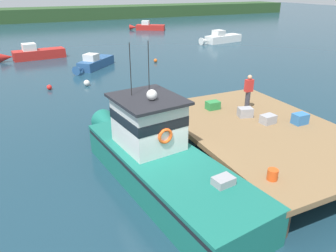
{
  "coord_description": "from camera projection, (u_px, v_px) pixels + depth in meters",
  "views": [
    {
      "loc": [
        -3.75,
        -9.16,
        6.5
      ],
      "look_at": [
        1.2,
        1.33,
        1.4
      ],
      "focal_mm": 34.31,
      "sensor_mm": 36.0,
      "label": 1
    }
  ],
  "objects": [
    {
      "name": "moored_boat_near_channel",
      "position": [
        148.0,
        27.0,
        50.4
      ],
      "size": [
        5.3,
        3.85,
        1.41
      ],
      "color": "red",
      "rests_on": "ground"
    },
    {
      "name": "main_fishing_boat",
      "position": [
        158.0,
        156.0,
        11.22
      ],
      "size": [
        3.53,
        9.95,
        4.8
      ],
      "color": "#196B5B",
      "rests_on": "ground"
    },
    {
      "name": "moored_boat_far_left",
      "position": [
        221.0,
        38.0,
        39.29
      ],
      "size": [
        6.1,
        2.29,
        1.52
      ],
      "color": "white",
      "rests_on": "ground"
    },
    {
      "name": "deckhand_by_the_boat",
      "position": [
        248.0,
        91.0,
        14.62
      ],
      "size": [
        0.36,
        0.22,
        1.63
      ],
      "color": "#383842",
      "rests_on": "dock"
    },
    {
      "name": "dock",
      "position": [
        261.0,
        130.0,
        13.1
      ],
      "size": [
        6.0,
        9.0,
        1.2
      ],
      "color": "#4C3D2D",
      "rests_on": "ground"
    },
    {
      "name": "crate_single_far",
      "position": [
        245.0,
        112.0,
        14.04
      ],
      "size": [
        0.7,
        0.59,
        0.4
      ],
      "primitive_type": "cube",
      "rotation": [
        0.0,
        0.0,
        -0.28
      ],
      "color": "#9E9EA3",
      "rests_on": "dock"
    },
    {
      "name": "moored_boat_outer_mooring",
      "position": [
        94.0,
        63.0,
        27.23
      ],
      "size": [
        4.23,
        4.23,
        1.27
      ],
      "color": "#285184",
      "rests_on": "ground"
    },
    {
      "name": "mooring_buoy_inshore",
      "position": [
        155.0,
        61.0,
        29.39
      ],
      "size": [
        0.33,
        0.33,
        0.33
      ],
      "primitive_type": "sphere",
      "color": "#EA5B19",
      "rests_on": "ground"
    },
    {
      "name": "far_shoreline",
      "position": [
        30.0,
        15.0,
        62.5
      ],
      "size": [
        120.0,
        8.0,
        2.4
      ],
      "primitive_type": "cube",
      "color": "#284723",
      "rests_on": "ground"
    },
    {
      "name": "mooring_buoy_spare_mooring",
      "position": [
        87.0,
        83.0,
        22.51
      ],
      "size": [
        0.42,
        0.42,
        0.42
      ],
      "primitive_type": "sphere",
      "color": "silver",
      "rests_on": "ground"
    },
    {
      "name": "mooring_buoy_channel_marker",
      "position": [
        28.0,
        58.0,
        30.04
      ],
      "size": [
        0.52,
        0.52,
        0.52
      ],
      "primitive_type": "sphere",
      "color": "red",
      "rests_on": "ground"
    },
    {
      "name": "mooring_buoy_outer",
      "position": [
        49.0,
        87.0,
        21.69
      ],
      "size": [
        0.34,
        0.34,
        0.34
      ],
      "primitive_type": "sphere",
      "color": "red",
      "rests_on": "ground"
    },
    {
      "name": "moored_boat_far_right",
      "position": [
        35.0,
        54.0,
        30.58
      ],
      "size": [
        5.95,
        1.94,
        1.49
      ],
      "color": "red",
      "rests_on": "ground"
    },
    {
      "name": "ground_plane",
      "position": [
        154.0,
        180.0,
        11.66
      ],
      "size": [
        200.0,
        200.0,
        0.0
      ],
      "primitive_type": "plane",
      "color": "#193847"
    },
    {
      "name": "crate_single_by_cleat",
      "position": [
        300.0,
        119.0,
        13.3
      ],
      "size": [
        0.6,
        0.44,
        0.44
      ],
      "primitive_type": "cube",
      "rotation": [
        0.0,
        0.0,
        0.0
      ],
      "color": "#3370B2",
      "rests_on": "dock"
    },
    {
      "name": "crate_stack_near_edge",
      "position": [
        213.0,
        105.0,
        14.9
      ],
      "size": [
        0.61,
        0.45,
        0.37
      ],
      "primitive_type": "cube",
      "rotation": [
        0.0,
        0.0,
        0.01
      ],
      "color": "#2D8442",
      "rests_on": "dock"
    },
    {
      "name": "crate_stack_mid_dock",
      "position": [
        268.0,
        119.0,
        13.36
      ],
      "size": [
        0.64,
        0.49,
        0.37
      ],
      "primitive_type": "cube",
      "rotation": [
        0.0,
        0.0,
        0.09
      ],
      "color": "#9E9EA3",
      "rests_on": "dock"
    },
    {
      "name": "bait_bucket",
      "position": [
        273.0,
        175.0,
        9.48
      ],
      "size": [
        0.32,
        0.32,
        0.34
      ],
      "primitive_type": "cylinder",
      "color": "#E04C19",
      "rests_on": "dock"
    }
  ]
}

